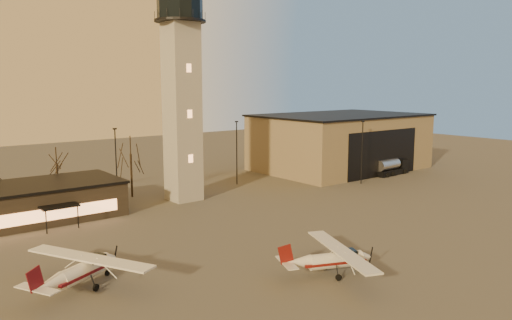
% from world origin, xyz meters
% --- Properties ---
extents(ground, '(220.00, 220.00, 0.00)m').
position_xyz_m(ground, '(0.00, 0.00, 0.00)').
color(ground, '#494543').
rests_on(ground, ground).
extents(control_tower, '(6.80, 6.80, 32.60)m').
position_xyz_m(control_tower, '(0.00, 30.00, 16.33)').
color(control_tower, '#9F9C97').
rests_on(control_tower, ground).
extents(hangar, '(30.60, 20.60, 10.30)m').
position_xyz_m(hangar, '(36.00, 33.98, 5.15)').
color(hangar, '#7E6F52').
rests_on(hangar, ground).
extents(terminal, '(25.40, 12.20, 4.30)m').
position_xyz_m(terminal, '(-21.99, 31.98, 2.16)').
color(terminal, black).
rests_on(terminal, ground).
extents(light_poles, '(58.50, 12.25, 10.14)m').
position_xyz_m(light_poles, '(0.50, 31.00, 5.41)').
color(light_poles, black).
rests_on(light_poles, ground).
extents(tree_row, '(37.20, 9.20, 8.80)m').
position_xyz_m(tree_row, '(-13.70, 39.16, 5.94)').
color(tree_row, black).
rests_on(tree_row, ground).
extents(cessna_front, '(9.03, 10.93, 3.10)m').
position_xyz_m(cessna_front, '(-3.75, -2.08, 1.06)').
color(cessna_front, silver).
rests_on(cessna_front, ground).
extents(cessna_rear, '(9.55, 11.34, 3.30)m').
position_xyz_m(cessna_rear, '(-21.25, 8.61, 1.13)').
color(cessna_rear, white).
rests_on(cessna_rear, ground).
extents(fuel_truck, '(7.81, 2.88, 2.85)m').
position_xyz_m(fuel_truck, '(38.45, 24.00, 1.13)').
color(fuel_truck, black).
rests_on(fuel_truck, ground).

